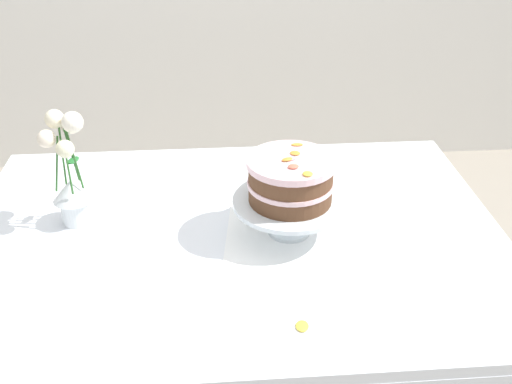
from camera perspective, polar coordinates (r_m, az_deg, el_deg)
name	(u,v)px	position (r m, az deg, el deg)	size (l,w,h in m)	color
dining_table	(235,266)	(1.59, -1.98, -7.06)	(1.40, 1.00, 0.74)	white
linen_napkin	(289,232)	(1.56, 3.14, -3.82)	(0.32, 0.32, 0.00)	white
cake_stand	(290,205)	(1.52, 3.22, -1.26)	(0.29, 0.29, 0.10)	silver
layer_cake	(291,179)	(1.48, 3.31, 1.20)	(0.22, 0.22, 0.12)	brown
flower_vase	(70,173)	(1.60, -17.30, 1.70)	(0.11, 0.12, 0.32)	silver
loose_petal_0	(302,326)	(1.28, 4.41, -12.59)	(0.04, 0.03, 0.01)	yellow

